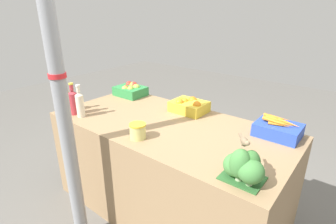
% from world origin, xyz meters
% --- Properties ---
extents(ground_plane, '(10.00, 10.00, 0.00)m').
position_xyz_m(ground_plane, '(0.00, 0.00, 0.00)').
color(ground_plane, '#605E59').
extents(market_table, '(1.92, 0.94, 0.82)m').
position_xyz_m(market_table, '(0.00, 0.00, 0.41)').
color(market_table, '#937551').
rests_on(market_table, ground_plane).
extents(support_pole, '(0.11, 0.11, 2.37)m').
position_xyz_m(support_pole, '(-0.31, -0.69, 1.19)').
color(support_pole, gray).
rests_on(support_pole, ground_plane).
extents(apple_crate, '(0.30, 0.24, 0.13)m').
position_xyz_m(apple_crate, '(-0.77, 0.33, 0.88)').
color(apple_crate, '#2D8442').
rests_on(apple_crate, market_table).
extents(orange_crate, '(0.30, 0.24, 0.13)m').
position_xyz_m(orange_crate, '(-0.02, 0.32, 0.88)').
color(orange_crate, gold).
rests_on(orange_crate, market_table).
extents(carrot_crate, '(0.30, 0.24, 0.13)m').
position_xyz_m(carrot_crate, '(0.75, 0.33, 0.88)').
color(carrot_crate, '#2847B7').
rests_on(carrot_crate, market_table).
extents(broccoli_pile, '(0.23, 0.20, 0.19)m').
position_xyz_m(broccoli_pile, '(0.77, -0.33, 0.91)').
color(broccoli_pile, '#2D602D').
rests_on(broccoli_pile, market_table).
extents(juice_bottle_amber, '(0.07, 0.07, 0.28)m').
position_xyz_m(juice_bottle_amber, '(-0.89, -0.34, 0.94)').
color(juice_bottle_amber, gold).
rests_on(juice_bottle_amber, market_table).
extents(juice_bottle_ruby, '(0.07, 0.07, 0.28)m').
position_xyz_m(juice_bottle_ruby, '(-0.76, -0.34, 0.94)').
color(juice_bottle_ruby, '#B2333D').
rests_on(juice_bottle_ruby, market_table).
extents(juice_bottle_cloudy, '(0.07, 0.07, 0.28)m').
position_xyz_m(juice_bottle_cloudy, '(-0.67, -0.34, 0.94)').
color(juice_bottle_cloudy, beige).
rests_on(juice_bottle_cloudy, market_table).
extents(pickle_jar, '(0.12, 0.12, 0.11)m').
position_xyz_m(pickle_jar, '(-0.01, -0.33, 0.88)').
color(pickle_jar, '#D1CC75').
rests_on(pickle_jar, market_table).
extents(sparrow_bird, '(0.10, 0.11, 0.05)m').
position_xyz_m(sparrow_bird, '(0.75, -0.31, 1.05)').
color(sparrow_bird, '#4C3D2D').
rests_on(sparrow_bird, broccoli_pile).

